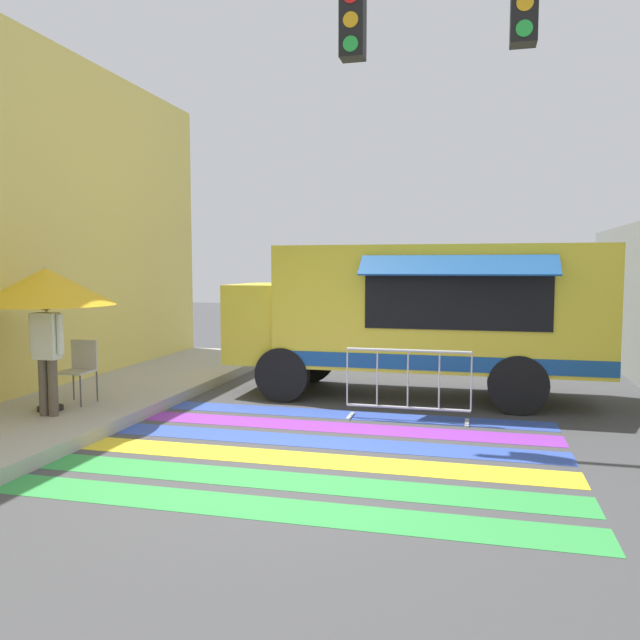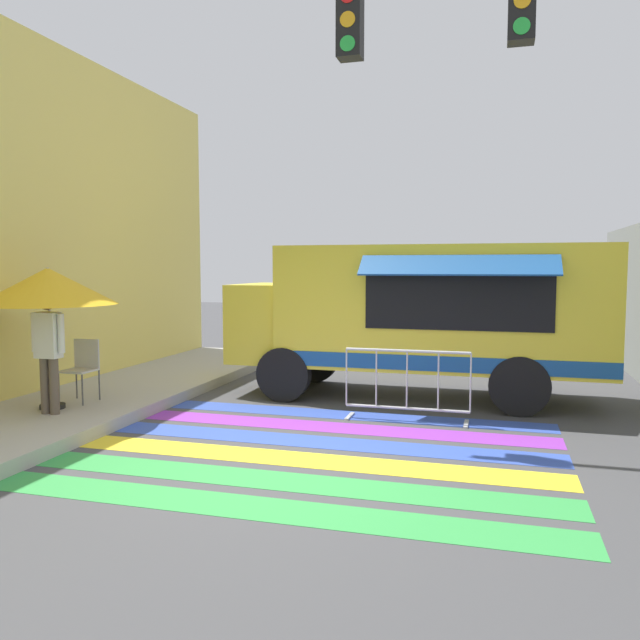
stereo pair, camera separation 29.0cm
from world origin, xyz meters
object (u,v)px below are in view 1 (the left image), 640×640
at_px(folding_chair, 80,365).
at_px(traffic_signal_pole, 530,77).
at_px(food_truck, 410,311).
at_px(vendor_person, 47,347).
at_px(patio_umbrella, 46,287).
at_px(barricade_front, 408,386).

bearing_deg(folding_chair, traffic_signal_pole, -6.56).
bearing_deg(food_truck, vendor_person, -143.86).
bearing_deg(patio_umbrella, folding_chair, 79.95).
bearing_deg(traffic_signal_pole, vendor_person, -171.53).
bearing_deg(vendor_person, patio_umbrella, 118.03).
xyz_separation_m(food_truck, patio_umbrella, (-4.85, -3.09, 0.46)).
relative_size(traffic_signal_pole, folding_chair, 6.74).
xyz_separation_m(traffic_signal_pole, patio_umbrella, (-6.54, -0.64, -2.61)).
relative_size(folding_chair, barricade_front, 0.52).
distance_m(traffic_signal_pole, folding_chair, 7.48).
bearing_deg(food_truck, patio_umbrella, -147.51).
distance_m(traffic_signal_pole, vendor_person, 7.26).
distance_m(patio_umbrella, folding_chair, 1.34).
relative_size(traffic_signal_pole, barricade_front, 3.50).
bearing_deg(traffic_signal_pole, food_truck, 124.50).
height_order(patio_umbrella, folding_chair, patio_umbrella).
relative_size(patio_umbrella, vendor_person, 1.21).
xyz_separation_m(traffic_signal_pole, folding_chair, (-6.43, -0.06, -3.82)).
height_order(folding_chair, barricade_front, folding_chair).
bearing_deg(vendor_person, traffic_signal_pole, 1.21).
height_order(food_truck, folding_chair, food_truck).
bearing_deg(barricade_front, patio_umbrella, -164.72).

